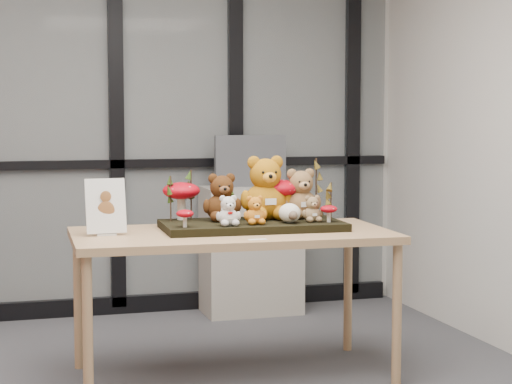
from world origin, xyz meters
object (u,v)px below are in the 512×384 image
object	(u,v)px
cabinet	(251,250)
bear_pooh_yellow	(265,184)
mushroom_front_left	(185,217)
plush_cream_hedgehog	(290,212)
mushroom_back_right	(280,197)
display_table	(232,244)
monitor	(250,161)
bear_small_yellow	(255,209)
bear_white_bow	(228,209)
mushroom_back_left	(181,199)
bear_tan_back	(301,191)
sign_holder	(106,209)
mushroom_front_right	(329,213)
bear_beige_small	(312,207)
bear_brown_medium	(222,195)
diorama_tray	(252,225)

from	to	relation	value
cabinet	bear_pooh_yellow	bearing A→B (deg)	-102.81
mushroom_front_left	cabinet	world-z (taller)	mushroom_front_left
plush_cream_hedgehog	mushroom_back_right	world-z (taller)	mushroom_back_right
display_table	monitor	distance (m)	1.62
bear_pooh_yellow	bear_small_yellow	world-z (taller)	bear_pooh_yellow
bear_white_bow	mushroom_back_left	bearing A→B (deg)	121.31
plush_cream_hedgehog	bear_white_bow	bearing A→B (deg)	-174.43
display_table	bear_tan_back	distance (m)	0.52
bear_white_bow	sign_holder	world-z (taller)	sign_holder
bear_white_bow	mushroom_back_left	xyz separation A→B (m)	(-0.18, 0.32, 0.03)
cabinet	sign_holder	bearing A→B (deg)	-129.69
mushroom_front_left	mushroom_front_right	size ratio (longest dim) A/B	0.99
bear_white_bow	cabinet	size ratio (longest dim) A/B	0.20
mushroom_front_right	cabinet	distance (m)	1.62
bear_tan_back	mushroom_back_left	bearing A→B (deg)	172.79
mushroom_back_right	monitor	xyz separation A→B (m)	(0.21, 1.32, 0.13)
sign_holder	cabinet	distance (m)	1.92
bear_beige_small	mushroom_back_right	world-z (taller)	mushroom_back_right
mushroom_back_right	monitor	size ratio (longest dim) A/B	0.47
bear_pooh_yellow	bear_brown_medium	bearing A→B (deg)	-178.03
diorama_tray	mushroom_back_right	world-z (taller)	mushroom_back_right
bear_small_yellow	bear_white_bow	distance (m)	0.15
diorama_tray	bear_pooh_yellow	bearing A→B (deg)	44.45
mushroom_back_left	plush_cream_hedgehog	bearing A→B (deg)	-29.96
sign_holder	cabinet	world-z (taller)	sign_holder
diorama_tray	mushroom_front_left	xyz separation A→B (m)	(-0.40, -0.13, 0.07)
bear_pooh_yellow	bear_tan_back	world-z (taller)	bear_pooh_yellow
bear_beige_small	cabinet	distance (m)	1.59
plush_cream_hedgehog	mushroom_back_right	distance (m)	0.24
bear_beige_small	sign_holder	size ratio (longest dim) A/B	0.54
bear_pooh_yellow	mushroom_back_left	xyz separation A→B (m)	(-0.45, 0.10, -0.08)
mushroom_back_right	bear_small_yellow	bearing A→B (deg)	-132.12
display_table	bear_tan_back	size ratio (longest dim) A/B	5.63
bear_tan_back	mushroom_front_right	distance (m)	0.26
bear_white_bow	mushroom_front_right	xyz separation A→B (m)	(0.55, -0.01, -0.04)
plush_cream_hedgehog	mushroom_back_left	world-z (taller)	mushroom_back_left
bear_brown_medium	bear_tan_back	distance (m)	0.45
bear_pooh_yellow	mushroom_front_right	distance (m)	0.39
bear_small_yellow	monitor	size ratio (longest dim) A/B	0.33
bear_tan_back	mushroom_front_right	world-z (taller)	bear_tan_back
bear_tan_back	mushroom_front_left	bearing A→B (deg)	-161.02
cabinet	monitor	distance (m)	0.62
diorama_tray	bear_pooh_yellow	world-z (taller)	bear_pooh_yellow
diorama_tray	mushroom_front_left	bearing A→B (deg)	-159.75
bear_pooh_yellow	bear_brown_medium	distance (m)	0.25
diorama_tray	mushroom_front_right	world-z (taller)	mushroom_front_right
mushroom_front_left	bear_beige_small	bearing A→B (deg)	2.37
diorama_tray	monitor	distance (m)	1.52
bear_beige_small	bear_small_yellow	bearing A→B (deg)	-174.95
cabinet	monitor	world-z (taller)	monitor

